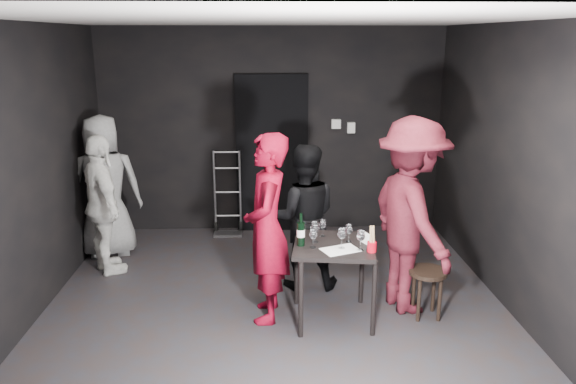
{
  "coord_description": "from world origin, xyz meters",
  "views": [
    {
      "loc": [
        -0.08,
        -4.89,
        2.56
      ],
      "look_at": [
        0.13,
        0.25,
        1.14
      ],
      "focal_mm": 35.0,
      "sensor_mm": 36.0,
      "label": 1
    }
  ],
  "objects_px": {
    "stool": "(428,279)",
    "woman_black": "(303,216)",
    "tasting_table": "(334,254)",
    "man_maroon": "(412,192)",
    "wine_bottle": "(301,233)",
    "hand_truck": "(228,218)",
    "bystander_cream": "(102,202)",
    "breadstick_cup": "(372,239)",
    "server_red": "(267,213)",
    "bystander_grey": "(104,177)"
  },
  "relations": [
    {
      "from": "tasting_table",
      "to": "wine_bottle",
      "type": "bearing_deg",
      "value": -174.65
    },
    {
      "from": "server_red",
      "to": "bystander_grey",
      "type": "relative_size",
      "value": 1.06
    },
    {
      "from": "woman_black",
      "to": "bystander_grey",
      "type": "bearing_deg",
      "value": -21.95
    },
    {
      "from": "woman_black",
      "to": "bystander_grey",
      "type": "relative_size",
      "value": 0.8
    },
    {
      "from": "man_maroon",
      "to": "bystander_cream",
      "type": "xyz_separation_m",
      "value": [
        -3.15,
        0.98,
        -0.35
      ]
    },
    {
      "from": "woman_black",
      "to": "server_red",
      "type": "bearing_deg",
      "value": 61.9
    },
    {
      "from": "server_red",
      "to": "wine_bottle",
      "type": "bearing_deg",
      "value": 72.8
    },
    {
      "from": "hand_truck",
      "to": "bystander_grey",
      "type": "bearing_deg",
      "value": -152.51
    },
    {
      "from": "bystander_grey",
      "to": "wine_bottle",
      "type": "bearing_deg",
      "value": 129.03
    },
    {
      "from": "bystander_grey",
      "to": "wine_bottle",
      "type": "height_order",
      "value": "bystander_grey"
    },
    {
      "from": "bystander_cream",
      "to": "breadstick_cup",
      "type": "bearing_deg",
      "value": -149.2
    },
    {
      "from": "server_red",
      "to": "bystander_grey",
      "type": "xyz_separation_m",
      "value": [
        -1.91,
        1.65,
        -0.05
      ]
    },
    {
      "from": "woman_black",
      "to": "bystander_cream",
      "type": "xyz_separation_m",
      "value": [
        -2.17,
        0.44,
        0.04
      ]
    },
    {
      "from": "woman_black",
      "to": "wine_bottle",
      "type": "height_order",
      "value": "woman_black"
    },
    {
      "from": "hand_truck",
      "to": "breadstick_cup",
      "type": "height_order",
      "value": "hand_truck"
    },
    {
      "from": "woman_black",
      "to": "breadstick_cup",
      "type": "xyz_separation_m",
      "value": [
        0.53,
        -0.96,
        0.09
      ]
    },
    {
      "from": "woman_black",
      "to": "bystander_grey",
      "type": "xyz_separation_m",
      "value": [
        -2.28,
        0.97,
        0.19
      ]
    },
    {
      "from": "stool",
      "to": "bystander_cream",
      "type": "bearing_deg",
      "value": 160.26
    },
    {
      "from": "stool",
      "to": "man_maroon",
      "type": "relative_size",
      "value": 0.2
    },
    {
      "from": "stool",
      "to": "woman_black",
      "type": "height_order",
      "value": "woman_black"
    },
    {
      "from": "wine_bottle",
      "to": "server_red",
      "type": "bearing_deg",
      "value": 161.2
    },
    {
      "from": "tasting_table",
      "to": "man_maroon",
      "type": "relative_size",
      "value": 0.32
    },
    {
      "from": "bystander_grey",
      "to": "breadstick_cup",
      "type": "relative_size",
      "value": 7.69
    },
    {
      "from": "woman_black",
      "to": "bystander_cream",
      "type": "relative_size",
      "value": 0.95
    },
    {
      "from": "wine_bottle",
      "to": "hand_truck",
      "type": "bearing_deg",
      "value": 108.45
    },
    {
      "from": "tasting_table",
      "to": "bystander_grey",
      "type": "distance_m",
      "value": 3.06
    },
    {
      "from": "wine_bottle",
      "to": "breadstick_cup",
      "type": "height_order",
      "value": "wine_bottle"
    },
    {
      "from": "stool",
      "to": "man_maroon",
      "type": "bearing_deg",
      "value": 124.28
    },
    {
      "from": "stool",
      "to": "man_maroon",
      "type": "distance_m",
      "value": 0.82
    },
    {
      "from": "stool",
      "to": "bystander_grey",
      "type": "xyz_separation_m",
      "value": [
        -3.4,
        1.71,
        0.59
      ]
    },
    {
      "from": "server_red",
      "to": "man_maroon",
      "type": "distance_m",
      "value": 1.37
    },
    {
      "from": "stool",
      "to": "tasting_table",
      "type": "bearing_deg",
      "value": -179.28
    },
    {
      "from": "hand_truck",
      "to": "server_red",
      "type": "distance_m",
      "value": 2.55
    },
    {
      "from": "hand_truck",
      "to": "server_red",
      "type": "xyz_separation_m",
      "value": [
        0.52,
        -2.36,
        0.82
      ]
    },
    {
      "from": "breadstick_cup",
      "to": "man_maroon",
      "type": "bearing_deg",
      "value": 43.42
    },
    {
      "from": "server_red",
      "to": "wine_bottle",
      "type": "distance_m",
      "value": 0.36
    },
    {
      "from": "breadstick_cup",
      "to": "tasting_table",
      "type": "bearing_deg",
      "value": 145.54
    },
    {
      "from": "tasting_table",
      "to": "breadstick_cup",
      "type": "height_order",
      "value": "breadstick_cup"
    },
    {
      "from": "woman_black",
      "to": "breadstick_cup",
      "type": "bearing_deg",
      "value": 120.26
    },
    {
      "from": "server_red",
      "to": "hand_truck",
      "type": "bearing_deg",
      "value": -165.99
    },
    {
      "from": "bystander_grey",
      "to": "hand_truck",
      "type": "bearing_deg",
      "value": -165.26
    },
    {
      "from": "woman_black",
      "to": "stool",
      "type": "bearing_deg",
      "value": 147.65
    },
    {
      "from": "server_red",
      "to": "breadstick_cup",
      "type": "relative_size",
      "value": 8.12
    },
    {
      "from": "hand_truck",
      "to": "stool",
      "type": "xyz_separation_m",
      "value": [
        2.01,
        -2.42,
        0.17
      ]
    },
    {
      "from": "woman_black",
      "to": "breadstick_cup",
      "type": "relative_size",
      "value": 6.15
    },
    {
      "from": "bystander_cream",
      "to": "wine_bottle",
      "type": "height_order",
      "value": "bystander_cream"
    },
    {
      "from": "server_red",
      "to": "bystander_grey",
      "type": "height_order",
      "value": "server_red"
    },
    {
      "from": "stool",
      "to": "bystander_grey",
      "type": "distance_m",
      "value": 3.85
    },
    {
      "from": "tasting_table",
      "to": "bystander_grey",
      "type": "relative_size",
      "value": 0.39
    },
    {
      "from": "tasting_table",
      "to": "bystander_cream",
      "type": "bearing_deg",
      "value": 153.62
    }
  ]
}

